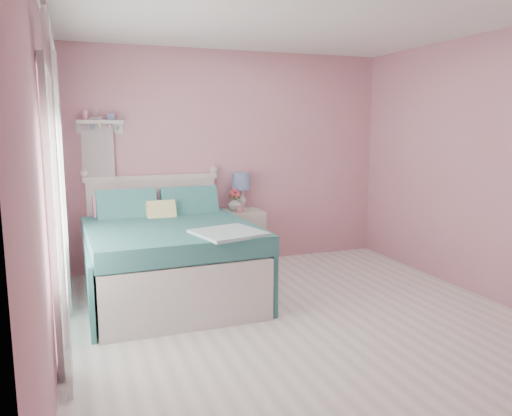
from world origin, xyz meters
TOP-DOWN VIEW (x-y plane):
  - floor at (0.00, 0.00)m, footprint 4.50×4.50m
  - room_shell at (0.00, 0.00)m, footprint 4.50×4.50m
  - bed at (-0.96, 1.26)m, footprint 1.61×2.00m
  - nightstand at (0.06, 1.99)m, footprint 0.48×0.48m
  - table_lamp at (0.10, 2.11)m, footprint 0.22×0.22m
  - vase at (-0.02, 2.00)m, footprint 0.17×0.17m
  - teacup at (-0.00, 1.85)m, footprint 0.12×0.12m
  - roses at (-0.02, 1.99)m, footprint 0.14×0.11m
  - wall_shelf at (-1.52, 2.19)m, footprint 0.50×0.15m
  - hanging_dress at (-1.55, 2.18)m, footprint 0.34×0.03m
  - french_door at (-1.97, 0.40)m, footprint 0.04×1.32m
  - curtain_near at (-1.92, -0.34)m, footprint 0.04×0.40m
  - curtain_far at (-1.92, 1.14)m, footprint 0.04×0.40m

SIDE VIEW (x-z plane):
  - floor at x=0.00m, z-range 0.00..0.00m
  - nightstand at x=0.06m, z-range 0.00..0.70m
  - bed at x=-0.96m, z-range -0.17..0.97m
  - teacup at x=0.00m, z-range 0.70..0.78m
  - vase at x=-0.02m, z-range 0.70..0.87m
  - roses at x=-0.02m, z-range 0.85..0.97m
  - table_lamp at x=0.10m, z-range 0.78..1.22m
  - french_door at x=-1.97m, z-range -0.01..2.15m
  - curtain_near at x=-1.92m, z-range 0.02..2.34m
  - curtain_far at x=-1.92m, z-range 0.02..2.34m
  - hanging_dress at x=-1.55m, z-range 1.04..1.76m
  - room_shell at x=0.00m, z-range -0.67..3.83m
  - wall_shelf at x=-1.52m, z-range 1.61..1.86m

